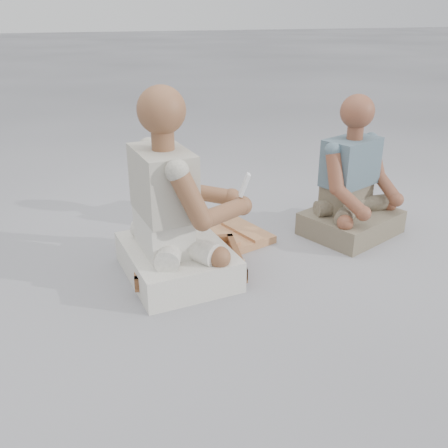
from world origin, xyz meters
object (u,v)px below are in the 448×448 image
object	(u,v)px
tool_tray	(188,262)
companion	(353,190)
carved_panel	(208,241)
craftsman	(174,216)

from	to	relation	value
tool_tray	companion	bearing A→B (deg)	9.54
carved_panel	craftsman	distance (m)	0.49
companion	carved_panel	bearing A→B (deg)	-29.75
carved_panel	companion	bearing A→B (deg)	-8.39
tool_tray	companion	world-z (taller)	companion
carved_panel	tool_tray	xyz separation A→B (m)	(-0.20, -0.30, 0.05)
carved_panel	craftsman	size ratio (longest dim) A/B	0.70
carved_panel	companion	size ratio (longest dim) A/B	0.81
carved_panel	tool_tray	distance (m)	0.36
tool_tray	craftsman	size ratio (longest dim) A/B	0.63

